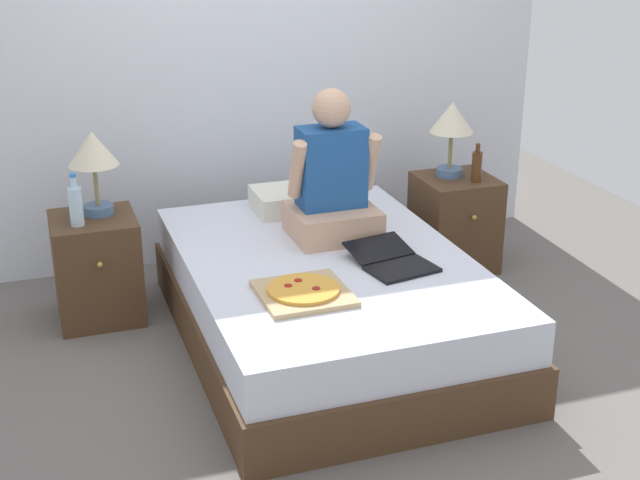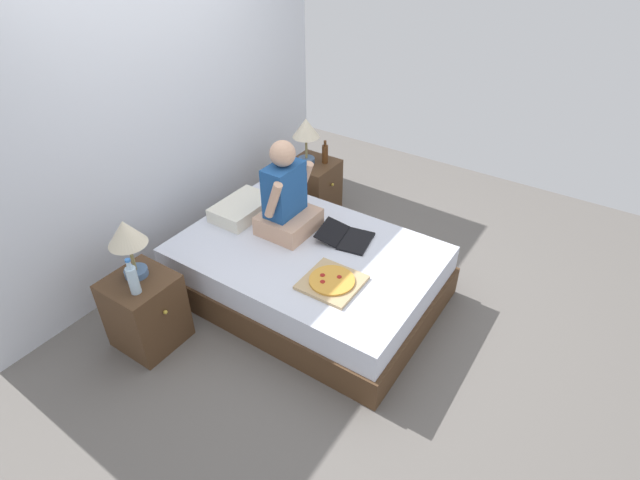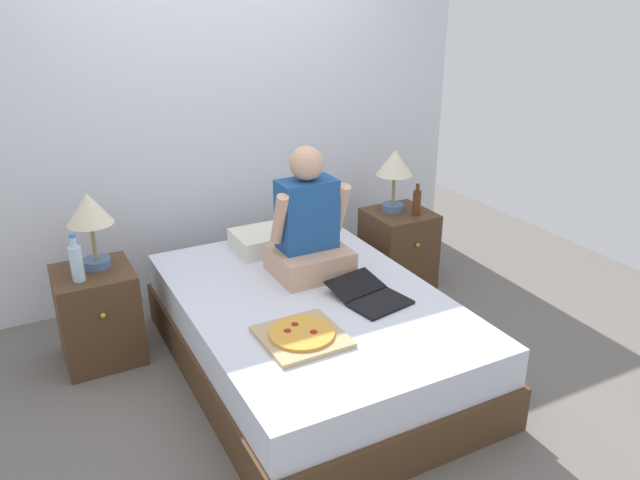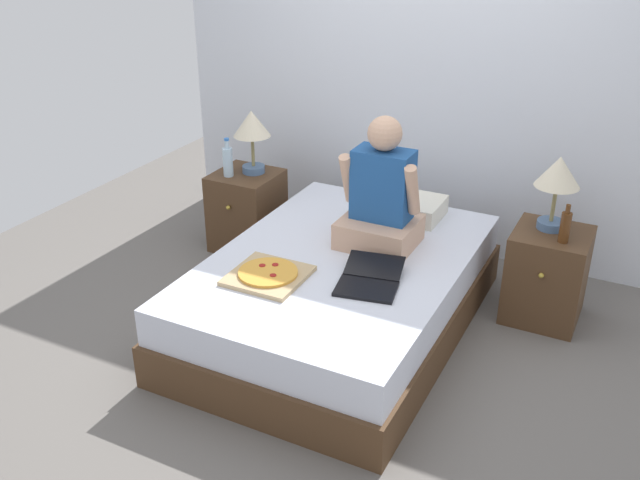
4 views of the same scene
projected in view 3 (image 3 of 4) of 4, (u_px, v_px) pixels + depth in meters
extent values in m
plane|color=#66605B|center=(311.00, 366.00, 3.70)|extent=(5.77, 5.77, 0.00)
cube|color=silver|center=(220.00, 115.00, 4.35)|extent=(3.77, 0.12, 2.50)
cube|color=#4C331E|center=(311.00, 347.00, 3.65)|extent=(1.41, 2.04, 0.25)
cube|color=silver|center=(311.00, 312.00, 3.56)|extent=(1.36, 1.98, 0.22)
cube|color=#4C331E|center=(99.00, 315.00, 3.68)|extent=(0.44, 0.44, 0.57)
sphere|color=gold|center=(103.00, 315.00, 3.45)|extent=(0.03, 0.03, 0.03)
cylinder|color=#4C6B93|center=(97.00, 263.00, 3.62)|extent=(0.16, 0.16, 0.05)
cylinder|color=olive|center=(94.00, 241.00, 3.57)|extent=(0.02, 0.02, 0.22)
cone|color=beige|center=(89.00, 209.00, 3.49)|extent=(0.26, 0.26, 0.18)
cylinder|color=silver|center=(77.00, 264.00, 3.43)|extent=(0.07, 0.07, 0.20)
cylinder|color=silver|center=(73.00, 242.00, 3.38)|extent=(0.03, 0.03, 0.06)
cylinder|color=blue|center=(72.00, 236.00, 3.36)|extent=(0.04, 0.03, 0.02)
cube|color=#4C331E|center=(398.00, 248.00, 4.60)|extent=(0.44, 0.44, 0.57)
sphere|color=gold|center=(418.00, 245.00, 4.37)|extent=(0.03, 0.03, 0.03)
cylinder|color=#4C6B93|center=(393.00, 207.00, 4.51)|extent=(0.16, 0.16, 0.05)
cylinder|color=olive|center=(393.00, 190.00, 4.46)|extent=(0.02, 0.02, 0.22)
cone|color=beige|center=(395.00, 162.00, 4.38)|extent=(0.26, 0.26, 0.18)
cylinder|color=#512D14|center=(417.00, 203.00, 4.41)|extent=(0.06, 0.06, 0.18)
cylinder|color=#512D14|center=(418.00, 187.00, 4.36)|extent=(0.03, 0.03, 0.05)
cube|color=silver|center=(273.00, 238.00, 4.14)|extent=(0.52, 0.34, 0.12)
cube|color=tan|center=(310.00, 261.00, 3.76)|extent=(0.44, 0.40, 0.16)
cube|color=#1E4C8C|center=(307.00, 214.00, 3.68)|extent=(0.34, 0.20, 0.42)
sphere|color=tan|center=(306.00, 163.00, 3.56)|extent=(0.20, 0.20, 0.20)
cylinder|color=tan|center=(279.00, 219.00, 3.54)|extent=(0.07, 0.18, 0.32)
cylinder|color=tan|center=(341.00, 208.00, 3.71)|extent=(0.07, 0.18, 0.32)
cube|color=black|center=(380.00, 304.00, 3.41)|extent=(0.36, 0.28, 0.02)
cube|color=black|center=(355.00, 285.00, 3.55)|extent=(0.34, 0.25, 0.06)
cube|color=tan|center=(302.00, 337.00, 3.09)|extent=(0.40, 0.40, 0.03)
cylinder|color=gold|center=(302.00, 333.00, 3.08)|extent=(0.33, 0.33, 0.02)
cylinder|color=maroon|center=(287.00, 331.00, 3.08)|extent=(0.04, 0.04, 0.00)
cylinder|color=maroon|center=(314.00, 332.00, 3.07)|extent=(0.04, 0.04, 0.00)
cylinder|color=maroon|center=(295.00, 324.00, 3.14)|extent=(0.04, 0.04, 0.00)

